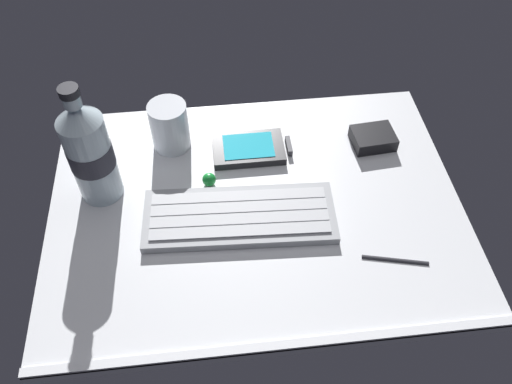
{
  "coord_description": "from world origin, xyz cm",
  "views": [
    {
      "loc": [
        -5.67,
        -50.61,
        64.05
      ],
      "look_at": [
        0.0,
        0.0,
        3.0
      ],
      "focal_mm": 36.75,
      "sensor_mm": 36.0,
      "label": 1
    }
  ],
  "objects": [
    {
      "name": "charger_block",
      "position": [
        21.42,
        11.17,
        1.2
      ],
      "size": [
        7.43,
        6.14,
        2.4
      ],
      "primitive_type": "cube",
      "rotation": [
        0.0,
        0.0,
        0.08
      ],
      "color": "black",
      "rests_on": "ground_plane"
    },
    {
      "name": "ground_plane",
      "position": [
        0.0,
        -0.23,
        -0.99
      ],
      "size": [
        64.0,
        48.0,
        2.8
      ],
      "color": "silver"
    },
    {
      "name": "juice_cup",
      "position": [
        -12.83,
        14.78,
        3.91
      ],
      "size": [
        6.4,
        6.4,
        8.5
      ],
      "color": "silver",
      "rests_on": "ground_plane"
    },
    {
      "name": "stylus_pen",
      "position": [
        18.72,
        -12.49,
        0.35
      ],
      "size": [
        9.4,
        2.91,
        0.7
      ],
      "primitive_type": "cylinder",
      "rotation": [
        0.0,
        1.57,
        -0.24
      ],
      "color": "#26262B",
      "rests_on": "ground_plane"
    },
    {
      "name": "trackball_mouse",
      "position": [
        -7.0,
        5.0,
        1.1
      ],
      "size": [
        2.2,
        2.2,
        2.2
      ],
      "primitive_type": "sphere",
      "color": "#198C33",
      "rests_on": "ground_plane"
    },
    {
      "name": "water_bottle",
      "position": [
        -23.94,
        5.39,
        9.01
      ],
      "size": [
        6.73,
        6.73,
        20.8
      ],
      "color": "silver",
      "rests_on": "ground_plane"
    },
    {
      "name": "handheld_device",
      "position": [
        0.66,
        11.5,
        0.73
      ],
      "size": [
        12.82,
        7.64,
        1.5
      ],
      "color": "black",
      "rests_on": "ground_plane"
    },
    {
      "name": "keyboard",
      "position": [
        -2.81,
        -2.64,
        0.81
      ],
      "size": [
        29.54,
        12.52,
        1.7
      ],
      "color": "#93969B",
      "rests_on": "ground_plane"
    }
  ]
}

